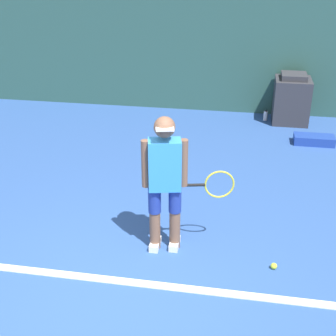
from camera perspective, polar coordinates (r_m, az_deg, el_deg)
name	(u,v)px	position (r m, az deg, el deg)	size (l,w,h in m)	color
ground_plane	(113,305)	(4.65, -6.77, -16.24)	(24.00, 24.00, 0.00)	#2D5193
back_wall	(194,52)	(9.54, 3.17, 13.95)	(24.00, 0.10, 2.36)	#2D564C
court_baseline	(122,281)	(4.90, -5.63, -13.58)	(21.60, 0.10, 0.01)	white
tennis_player	(166,179)	(4.92, -0.23, -1.39)	(0.97, 0.35, 1.55)	brown
tennis_ball	(274,266)	(5.15, 12.78, -11.58)	(0.07, 0.07, 0.07)	#D1E533
covered_chair	(291,99)	(9.26, 14.81, 8.11)	(0.66, 0.69, 0.94)	#333338
equipment_bag	(314,140)	(8.40, 17.37, 3.31)	(0.67, 0.31, 0.15)	#1E3D99
water_bottle	(265,116)	(9.33, 11.80, 6.28)	(0.08, 0.08, 0.21)	white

